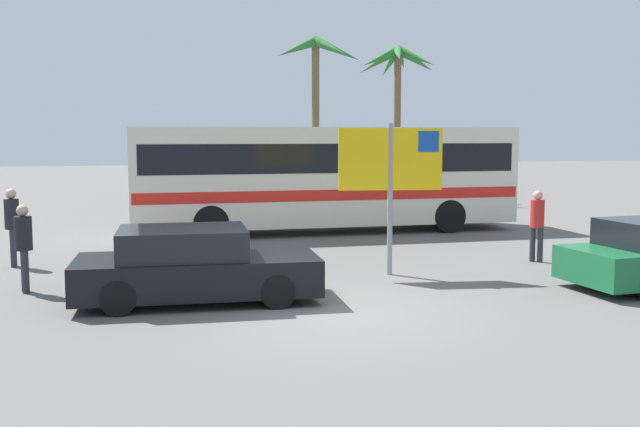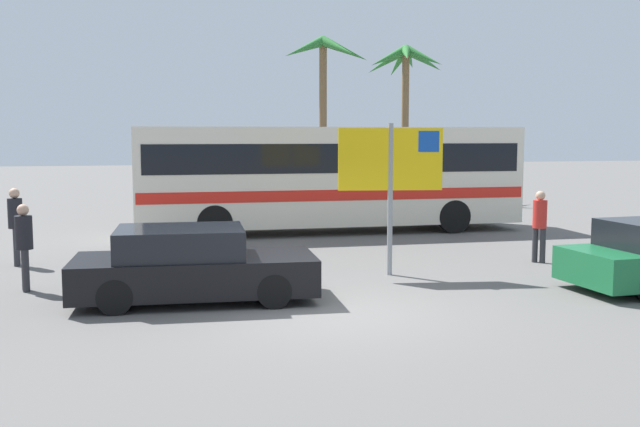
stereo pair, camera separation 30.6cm
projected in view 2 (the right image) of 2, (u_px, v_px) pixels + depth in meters
The scene contains 9 objects.
ground at pixel (327, 311), 12.38m from camera, with size 120.00×120.00×0.00m, color #605E5B.
bus_front_coach at pixel (330, 173), 22.26m from camera, with size 11.55×2.49×3.17m.
ferry_sign at pixel (393, 165), 15.33m from camera, with size 2.19×0.36×3.20m.
car_black at pixel (191, 266), 13.09m from camera, with size 4.34×2.04×1.32m.
pedestrian_by_bus at pixel (540, 221), 16.94m from camera, with size 0.32×0.32×1.67m.
pedestrian_near_sign at pixel (24, 240), 13.85m from camera, with size 0.32×0.32×1.66m.
pedestrian_crossing_lot at pixel (15, 220), 16.54m from camera, with size 0.32×0.32×1.77m.
palm_tree_seaside at pixel (405, 73), 32.45m from camera, with size 3.76×3.72×6.88m.
palm_tree_inland at pixel (323, 69), 30.97m from camera, with size 3.85×3.86×7.07m.
Camera 2 is at (-2.77, -11.81, 2.98)m, focal length 41.19 mm.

